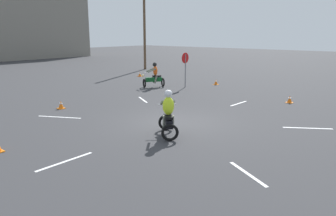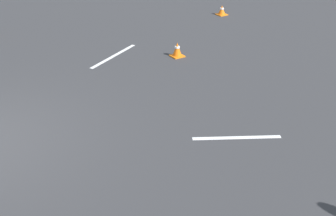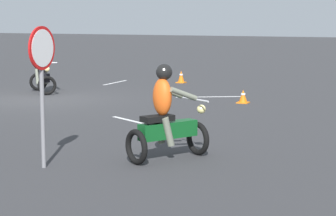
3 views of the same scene
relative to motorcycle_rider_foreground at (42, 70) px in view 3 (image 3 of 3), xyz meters
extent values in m
plane|color=#333335|center=(1.47, 0.87, -0.73)|extent=(120.00, 120.00, 0.00)
torus|color=black|center=(0.47, 0.50, -0.43)|extent=(0.50, 0.49, 0.60)
torus|color=black|center=(-0.42, -0.44, -0.43)|extent=(0.50, 0.49, 0.60)
cube|color=black|center=(0.02, 0.03, -0.21)|extent=(0.93, 0.96, 0.28)
cube|color=black|center=(-0.13, -0.13, 0.01)|extent=(0.57, 0.58, 0.10)
cylinder|color=silver|center=(0.44, 0.46, 0.27)|extent=(0.53, 0.51, 0.04)
sphere|color=#F2E08C|center=(0.53, 0.55, 0.09)|extent=(0.23, 0.23, 0.16)
ellipsoid|color=#CCEA26|center=(-0.06, -0.06, 0.37)|extent=(0.48, 0.48, 0.64)
cylinder|color=slate|center=(0.29, 0.02, 0.42)|extent=(0.44, 0.46, 0.27)
cylinder|color=slate|center=(0.00, 0.29, 0.42)|extent=(0.44, 0.46, 0.27)
cylinder|color=slate|center=(0.06, -0.14, -0.21)|extent=(0.26, 0.26, 0.51)
cylinder|color=slate|center=(-0.15, 0.05, -0.21)|extent=(0.26, 0.26, 0.51)
sphere|color=silver|center=(-0.03, -0.03, 0.79)|extent=(0.40, 0.40, 0.28)
torus|color=black|center=(6.88, 7.99, -0.43)|extent=(0.39, 0.57, 0.60)
torus|color=black|center=(8.00, 7.32, -0.43)|extent=(0.39, 0.57, 0.60)
cube|color=#0F4C1E|center=(7.44, 7.65, -0.21)|extent=(1.07, 0.77, 0.28)
cube|color=black|center=(7.63, 7.54, 0.01)|extent=(0.61, 0.51, 0.10)
cylinder|color=silver|center=(6.92, 7.96, 0.27)|extent=(0.39, 0.62, 0.04)
sphere|color=#F2E08C|center=(6.81, 8.03, 0.09)|extent=(0.22, 0.22, 0.16)
ellipsoid|color=#EA5919|center=(7.54, 7.59, 0.37)|extent=(0.44, 0.49, 0.64)
cylinder|color=slate|center=(7.39, 7.92, 0.42)|extent=(0.52, 0.36, 0.27)
cylinder|color=slate|center=(7.18, 7.57, 0.42)|extent=(0.52, 0.36, 0.27)
cylinder|color=slate|center=(7.60, 7.72, -0.21)|extent=(0.27, 0.23, 0.51)
cylinder|color=slate|center=(7.45, 7.48, -0.21)|extent=(0.27, 0.23, 0.51)
sphere|color=black|center=(7.51, 7.61, 0.79)|extent=(0.38, 0.38, 0.28)
cylinder|color=slate|center=(8.80, 6.03, 0.37)|extent=(0.07, 0.07, 2.20)
cylinder|color=red|center=(8.80, 6.05, 1.22)|extent=(0.70, 0.03, 0.70)
cylinder|color=white|center=(8.80, 6.07, 1.22)|extent=(0.60, 0.01, 0.60)
cube|color=orange|center=(-4.67, 2.90, -0.71)|extent=(0.32, 0.32, 0.03)
cone|color=orange|center=(-4.67, 2.90, -0.48)|extent=(0.24, 0.24, 0.43)
cylinder|color=white|center=(-4.67, 2.90, -0.42)|extent=(0.13, 0.13, 0.05)
cube|color=orange|center=(-0.15, 6.67, -0.71)|extent=(0.32, 0.32, 0.03)
cone|color=orange|center=(-0.15, 6.67, -0.52)|extent=(0.24, 0.24, 0.35)
cylinder|color=white|center=(-0.15, 6.67, -0.47)|extent=(0.13, 0.13, 0.05)
cube|color=silver|center=(3.95, 5.21, -0.72)|extent=(0.91, 1.46, 0.01)
cube|color=silver|center=(-1.10, 5.28, -0.72)|extent=(1.05, 1.80, 0.01)
cube|color=silver|center=(-3.75, 0.65, -0.72)|extent=(1.84, 0.15, 0.01)
camera|label=1|loc=(-8.46, -7.25, 2.85)|focal=35.00mm
camera|label=2|loc=(9.46, 0.09, 3.64)|focal=50.00mm
camera|label=3|loc=(17.57, 12.07, 1.74)|focal=70.00mm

